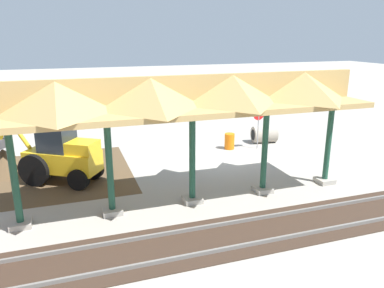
% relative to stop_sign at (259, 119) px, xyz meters
% --- Properties ---
extents(ground_plane, '(120.00, 120.00, 0.00)m').
position_rel_stop_sign_xyz_m(ground_plane, '(2.45, 0.74, -1.75)').
color(ground_plane, '#9E998E').
extents(dirt_work_zone, '(8.67, 7.00, 0.01)m').
position_rel_stop_sign_xyz_m(dirt_work_zone, '(11.82, 0.66, -1.74)').
color(dirt_work_zone, brown).
rests_on(dirt_work_zone, ground).
extents(platform_canopy, '(13.48, 3.20, 4.90)m').
position_rel_stop_sign_xyz_m(platform_canopy, '(5.80, 5.56, 2.41)').
color(platform_canopy, '#9E998E').
rests_on(platform_canopy, ground).
extents(rail_tracks, '(60.00, 2.58, 0.15)m').
position_rel_stop_sign_xyz_m(rail_tracks, '(2.45, 8.46, -1.72)').
color(rail_tracks, slate).
rests_on(rail_tracks, ground).
extents(stop_sign, '(0.76, 0.14, 2.42)m').
position_rel_stop_sign_xyz_m(stop_sign, '(0.00, 0.00, 0.00)').
color(stop_sign, gray).
rests_on(stop_sign, ground).
extents(backhoe, '(4.89, 3.76, 2.82)m').
position_rel_stop_sign_xyz_m(backhoe, '(10.60, 1.68, -0.48)').
color(backhoe, yellow).
rests_on(backhoe, ground).
extents(dirt_mound, '(5.36, 5.36, 2.26)m').
position_rel_stop_sign_xyz_m(dirt_mound, '(13.15, -0.44, -1.75)').
color(dirt_mound, brown).
rests_on(dirt_mound, ground).
extents(concrete_pipe, '(1.54, 1.19, 1.00)m').
position_rel_stop_sign_xyz_m(concrete_pipe, '(-0.99, -1.01, -1.25)').
color(concrete_pipe, '#9E9384').
rests_on(concrete_pipe, ground).
extents(traffic_barrel, '(0.56, 0.56, 0.90)m').
position_rel_stop_sign_xyz_m(traffic_barrel, '(1.55, -0.43, -1.30)').
color(traffic_barrel, orange).
rests_on(traffic_barrel, ground).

